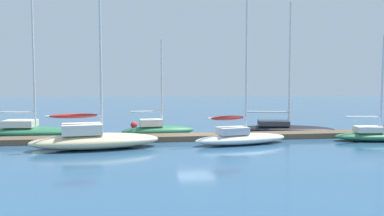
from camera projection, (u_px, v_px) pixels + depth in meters
ground_plane at (196, 140)px, 28.11m from camera, size 120.00×120.00×0.00m
dock_pier at (196, 137)px, 28.10m from camera, size 27.74×1.66×0.36m
sailboat_0 at (29, 130)px, 29.34m from camera, size 7.25×3.01×10.84m
sailboat_1 at (94, 139)px, 24.52m from camera, size 7.81×3.49×9.89m
sailboat_2 at (157, 129)px, 29.72m from camera, size 5.39×2.00×6.87m
sailboat_3 at (240, 136)px, 26.14m from camera, size 6.40×2.94×9.80m
sailboat_4 at (282, 127)px, 31.45m from camera, size 7.89×3.74×9.79m
sailboat_5 at (375, 135)px, 27.54m from camera, size 5.69×2.33×6.96m
mooring_buoy_red at (134, 125)px, 34.25m from camera, size 0.55×0.55×0.55m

